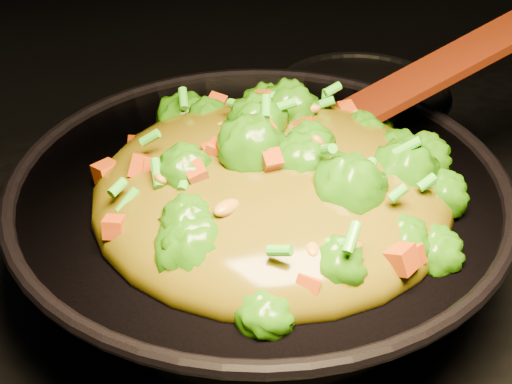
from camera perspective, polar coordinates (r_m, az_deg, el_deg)
name	(u,v)px	position (r m, az deg, el deg)	size (l,w,h in m)	color
wok	(259,239)	(0.78, 0.20, -3.43)	(0.46, 0.46, 0.13)	black
stir_fry	(272,148)	(0.69, 1.16, 3.19)	(0.33, 0.33, 0.11)	#266507
spatula	(417,82)	(0.81, 11.62, 7.87)	(0.34, 0.05, 0.01)	#391606
back_pot	(358,130)	(0.97, 7.40, 4.46)	(0.20, 0.20, 0.12)	black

